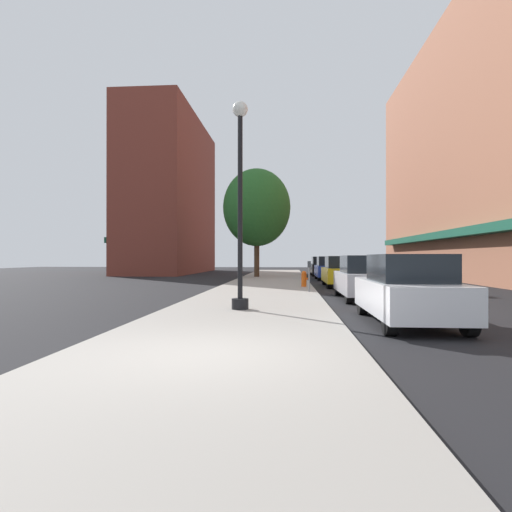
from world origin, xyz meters
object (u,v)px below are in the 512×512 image
object	(u,v)px
tree_near	(257,208)
car_silver	(364,278)
car_black	(321,266)
car_yellow	(341,272)
lamppost	(240,200)
fire_hydrant	(304,279)
parking_meter_near	(309,272)
car_white	(408,290)
car_blue	(329,268)

from	to	relation	value
tree_near	car_silver	world-z (taller)	tree_near
car_black	car_yellow	bearing A→B (deg)	-90.63
lamppost	fire_hydrant	xyz separation A→B (m)	(2.13, 9.48, -2.68)
lamppost	parking_meter_near	xyz separation A→B (m)	(2.24, 6.27, -2.25)
lamppost	car_white	xyz separation A→B (m)	(4.19, -1.62, -2.39)
lamppost	car_silver	distance (m)	6.45
lamppost	parking_meter_near	bearing A→B (deg)	70.30
car_blue	lamppost	bearing A→B (deg)	-103.86
fire_hydrant	tree_near	xyz separation A→B (m)	(-3.20, 10.96, 4.88)
parking_meter_near	tree_near	world-z (taller)	tree_near
tree_near	car_yellow	bearing A→B (deg)	-59.95
tree_near	car_black	distance (m)	8.43
car_white	car_black	size ratio (longest dim) A/B	1.00
car_silver	car_blue	distance (m)	14.07
fire_hydrant	car_yellow	bearing A→B (deg)	42.12
car_blue	car_white	bearing A→B (deg)	-90.98
lamppost	parking_meter_near	distance (m)	7.03
car_black	tree_near	bearing A→B (deg)	-138.75
parking_meter_near	tree_near	size ratio (longest dim) A/B	0.16
fire_hydrant	car_black	world-z (taller)	car_black
car_white	car_black	distance (m)	26.77
lamppost	car_silver	world-z (taller)	lamppost
lamppost	car_black	size ratio (longest dim) A/B	1.37
fire_hydrant	tree_near	distance (m)	12.42
car_yellow	car_blue	distance (m)	7.01
tree_near	car_yellow	distance (m)	11.47
car_white	car_silver	xyz separation A→B (m)	(0.00, 5.89, 0.00)
car_white	fire_hydrant	bearing A→B (deg)	102.61
fire_hydrant	car_blue	bearing A→B (deg)	76.93
tree_near	car_white	distance (m)	23.13
tree_near	car_silver	distance (m)	17.61
lamppost	car_silver	size ratio (longest dim) A/B	1.37
lamppost	car_yellow	distance (m)	12.32
car_yellow	car_blue	world-z (taller)	same
lamppost	car_blue	bearing A→B (deg)	77.12
car_white	car_blue	size ratio (longest dim) A/B	1.00
parking_meter_near	car_blue	distance (m)	12.23
car_yellow	car_black	xyz separation A→B (m)	(0.00, 13.82, 0.00)
car_blue	car_black	world-z (taller)	same
tree_near	car_white	xyz separation A→B (m)	(5.26, -22.06, -4.59)
parking_meter_near	fire_hydrant	bearing A→B (deg)	91.95
car_black	car_white	bearing A→B (deg)	-90.63
lamppost	car_silver	bearing A→B (deg)	45.51
fire_hydrant	parking_meter_near	world-z (taller)	parking_meter_near
car_white	car_yellow	distance (m)	12.96
fire_hydrant	car_blue	size ratio (longest dim) A/B	0.18
car_black	car_silver	bearing A→B (deg)	-90.63
lamppost	tree_near	bearing A→B (deg)	92.99
lamppost	car_blue	world-z (taller)	lamppost
car_yellow	car_blue	size ratio (longest dim) A/B	1.00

